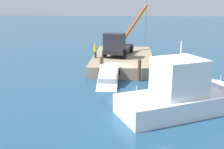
% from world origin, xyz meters
% --- Properties ---
extents(ground, '(200.00, 200.00, 0.00)m').
position_xyz_m(ground, '(0.00, 0.00, 0.00)').
color(ground, navy).
extents(dock, '(12.59, 7.06, 1.21)m').
position_xyz_m(dock, '(-5.62, 0.00, 0.60)').
color(dock, gray).
rests_on(dock, ground).
extents(crane_truck, '(9.51, 5.55, 5.84)m').
position_xyz_m(crane_truck, '(-5.35, -0.58, 2.62)').
color(crane_truck, black).
rests_on(crane_truck, dock).
extents(dock_worker, '(0.34, 0.34, 1.68)m').
position_xyz_m(dock_worker, '(-3.95, -3.13, 2.06)').
color(dock_worker, '#343434').
rests_on(dock_worker, dock).
extents(salvaged_car, '(4.32, 2.11, 2.53)m').
position_xyz_m(salvaged_car, '(2.31, -1.13, 0.71)').
color(salvaged_car, silver).
rests_on(salvaged_car, ground).
extents(moored_yacht, '(8.06, 11.48, 6.71)m').
position_xyz_m(moored_yacht, '(7.74, 5.91, 0.59)').
color(moored_yacht, white).
rests_on(moored_yacht, ground).
extents(piling_near, '(0.36, 0.36, 2.43)m').
position_xyz_m(piling_near, '(1.25, -1.85, 1.22)').
color(piling_near, brown).
rests_on(piling_near, ground).
extents(piling_mid, '(0.33, 0.33, 2.15)m').
position_xyz_m(piling_mid, '(0.95, 1.81, 1.08)').
color(piling_mid, brown).
rests_on(piling_mid, ground).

